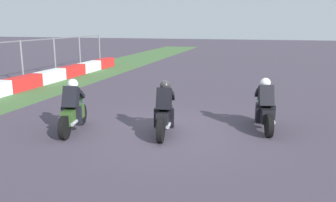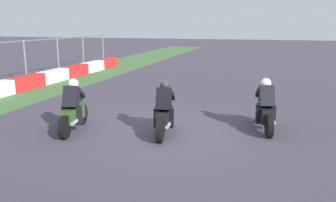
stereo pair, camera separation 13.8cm
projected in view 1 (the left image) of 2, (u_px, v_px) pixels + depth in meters
The scene contains 4 objects.
ground_plane at pixel (170, 131), 9.89m from camera, with size 120.00×120.00×0.00m, color #403846.
rider_lane_a at pixel (265, 109), 9.92m from camera, with size 2.03×0.63×1.51m.
rider_lane_b at pixel (165, 113), 9.50m from camera, with size 2.04×0.58×1.51m.
rider_lane_c at pixel (73, 110), 9.75m from camera, with size 2.03×0.63×1.51m.
Camera 1 is at (-9.13, -2.47, 3.03)m, focal length 36.69 mm.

